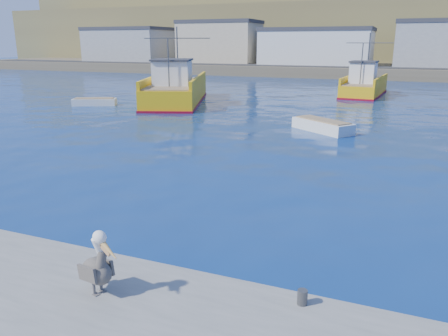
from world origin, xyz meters
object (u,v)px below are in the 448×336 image
at_px(skiff_left, 95,102).
at_px(pelican, 98,266).
at_px(skiff_mid, 322,127).
at_px(trawler_yellow_a, 176,90).
at_px(trawler_yellow_b, 364,86).

xyz_separation_m(skiff_left, pelican, (19.74, -25.07, 0.84)).
relative_size(skiff_left, skiff_mid, 0.93).
distance_m(trawler_yellow_a, skiff_left, 7.25).
bearing_deg(trawler_yellow_a, pelican, -64.57).
bearing_deg(pelican, skiff_mid, 87.78).
height_order(skiff_left, skiff_mid, skiff_mid).
bearing_deg(trawler_yellow_a, trawler_yellow_b, 39.04).
bearing_deg(skiff_left, trawler_yellow_b, 38.30).
distance_m(skiff_mid, pelican, 20.97).
bearing_deg(skiff_mid, trawler_yellow_a, 150.40).
bearing_deg(skiff_left, skiff_mid, -11.35).
height_order(skiff_mid, pelican, pelican).
relative_size(trawler_yellow_b, skiff_left, 2.63).
relative_size(trawler_yellow_b, skiff_mid, 2.45).
bearing_deg(skiff_left, trawler_yellow_a, 36.24).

